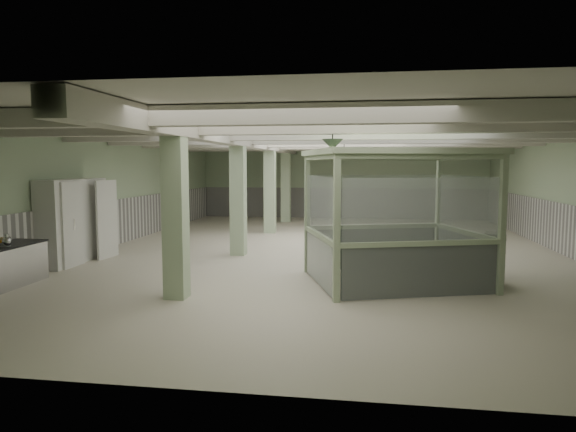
# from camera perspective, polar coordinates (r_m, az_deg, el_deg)

# --- Properties ---
(floor) EXTENTS (20.00, 20.00, 0.00)m
(floor) POSITION_cam_1_polar(r_m,az_deg,el_deg) (15.82, 4.24, -3.92)
(floor) COLOR beige
(floor) RESTS_ON ground
(ceiling) EXTENTS (14.00, 20.00, 0.02)m
(ceiling) POSITION_cam_1_polar(r_m,az_deg,el_deg) (15.63, 4.34, 9.21)
(ceiling) COLOR beige
(ceiling) RESTS_ON wall_back
(wall_back) EXTENTS (14.00, 0.02, 3.60)m
(wall_back) POSITION_cam_1_polar(r_m,az_deg,el_deg) (25.60, 6.01, 3.78)
(wall_back) COLOR #99AB89
(wall_back) RESTS_ON floor
(wall_front) EXTENTS (14.00, 0.02, 3.60)m
(wall_front) POSITION_cam_1_polar(r_m,az_deg,el_deg) (5.74, -3.39, -2.67)
(wall_front) COLOR #99AB89
(wall_front) RESTS_ON floor
(wall_left) EXTENTS (0.02, 20.00, 3.60)m
(wall_left) POSITION_cam_1_polar(r_m,az_deg,el_deg) (17.60, -19.10, 2.65)
(wall_left) COLOR #99AB89
(wall_left) RESTS_ON floor
(wall_right) EXTENTS (0.02, 20.00, 3.60)m
(wall_right) POSITION_cam_1_polar(r_m,az_deg,el_deg) (16.63, 29.12, 2.09)
(wall_right) COLOR #99AB89
(wall_right) RESTS_ON floor
(wainscot_left) EXTENTS (0.05, 19.90, 1.50)m
(wainscot_left) POSITION_cam_1_polar(r_m,az_deg,el_deg) (17.67, -18.92, -0.75)
(wainscot_left) COLOR white
(wainscot_left) RESTS_ON floor
(wainscot_right) EXTENTS (0.05, 19.90, 1.50)m
(wainscot_right) POSITION_cam_1_polar(r_m,az_deg,el_deg) (16.70, 28.87, -1.50)
(wainscot_right) COLOR white
(wainscot_right) RESTS_ON floor
(wainscot_back) EXTENTS (13.90, 0.05, 1.50)m
(wainscot_back) POSITION_cam_1_polar(r_m,az_deg,el_deg) (25.63, 5.98, 1.43)
(wainscot_back) COLOR white
(wainscot_back) RESTS_ON floor
(girder) EXTENTS (0.45, 19.90, 0.40)m
(girder) POSITION_cam_1_polar(r_m,az_deg,el_deg) (16.00, -4.73, 8.34)
(girder) COLOR beige
(girder) RESTS_ON ceiling
(beam_a) EXTENTS (13.90, 0.35, 0.32)m
(beam_a) POSITION_cam_1_polar(r_m,az_deg,el_deg) (8.18, 0.26, 11.20)
(beam_a) COLOR beige
(beam_a) RESTS_ON ceiling
(beam_b) EXTENTS (13.90, 0.35, 0.32)m
(beam_b) POSITION_cam_1_polar(r_m,az_deg,el_deg) (10.65, 2.26, 9.91)
(beam_b) COLOR beige
(beam_b) RESTS_ON ceiling
(beam_c) EXTENTS (13.90, 0.35, 0.32)m
(beam_c) POSITION_cam_1_polar(r_m,az_deg,el_deg) (13.13, 3.49, 9.10)
(beam_c) COLOR beige
(beam_c) RESTS_ON ceiling
(beam_d) EXTENTS (13.90, 0.35, 0.32)m
(beam_d) POSITION_cam_1_polar(r_m,az_deg,el_deg) (15.62, 4.33, 8.55)
(beam_d) COLOR beige
(beam_d) RESTS_ON ceiling
(beam_e) EXTENTS (13.90, 0.35, 0.32)m
(beam_e) POSITION_cam_1_polar(r_m,az_deg,el_deg) (18.11, 4.94, 8.15)
(beam_e) COLOR beige
(beam_e) RESTS_ON ceiling
(beam_f) EXTENTS (13.90, 0.35, 0.32)m
(beam_f) POSITION_cam_1_polar(r_m,az_deg,el_deg) (20.60, 5.40, 7.84)
(beam_f) COLOR beige
(beam_f) RESTS_ON ceiling
(beam_g) EXTENTS (13.90, 0.35, 0.32)m
(beam_g) POSITION_cam_1_polar(r_m,az_deg,el_deg) (23.10, 5.75, 7.60)
(beam_g) COLOR beige
(beam_g) RESTS_ON ceiling
(column_a) EXTENTS (0.42, 0.42, 3.60)m
(column_a) POSITION_cam_1_polar(r_m,az_deg,el_deg) (10.28, -12.41, 0.90)
(column_a) COLOR #B3CDA5
(column_a) RESTS_ON floor
(column_b) EXTENTS (0.42, 0.42, 3.60)m
(column_b) POSITION_cam_1_polar(r_m,az_deg,el_deg) (15.04, -5.56, 2.48)
(column_b) COLOR #B3CDA5
(column_b) RESTS_ON floor
(column_c) EXTENTS (0.42, 0.42, 3.60)m
(column_c) POSITION_cam_1_polar(r_m,az_deg,el_deg) (19.92, -2.03, 3.28)
(column_c) COLOR #B3CDA5
(column_c) RESTS_ON floor
(column_d) EXTENTS (0.42, 0.42, 3.60)m
(column_d) POSITION_cam_1_polar(r_m,az_deg,el_deg) (23.86, -0.24, 3.68)
(column_d) COLOR #B3CDA5
(column_d) RESTS_ON floor
(pendant_front) EXTENTS (0.44, 0.44, 0.22)m
(pendant_front) POSITION_cam_1_polar(r_m,az_deg,el_deg) (10.59, 4.97, 7.92)
(pendant_front) COLOR #2F3D2E
(pendant_front) RESTS_ON ceiling
(pendant_mid) EXTENTS (0.44, 0.44, 0.22)m
(pendant_mid) POSITION_cam_1_polar(r_m,az_deg,el_deg) (16.08, 6.25, 7.13)
(pendant_mid) COLOR #2F3D2E
(pendant_mid) RESTS_ON ceiling
(pendant_back) EXTENTS (0.44, 0.44, 0.22)m
(pendant_back) POSITION_cam_1_polar(r_m,az_deg,el_deg) (21.07, 6.83, 6.77)
(pendant_back) COLOR #2F3D2E
(pendant_back) RESTS_ON ceiling
(pitcher_near) EXTENTS (0.21, 0.24, 0.27)m
(pitcher_near) POSITION_cam_1_polar(r_m,az_deg,el_deg) (12.46, -28.80, -2.39)
(pitcher_near) COLOR #ADADB2
(pitcher_near) RESTS_ON prep_counter
(orange_bowl) EXTENTS (0.26, 0.26, 0.08)m
(orange_bowl) POSITION_cam_1_polar(r_m,az_deg,el_deg) (12.51, -28.96, -2.82)
(orange_bowl) COLOR #B2B2B7
(orange_bowl) RESTS_ON prep_counter
(walkin_cooler) EXTENTS (0.86, 2.53, 2.32)m
(walkin_cooler) POSITION_cam_1_polar(r_m,az_deg,el_deg) (15.04, -22.69, -0.39)
(walkin_cooler) COLOR silver
(walkin_cooler) RESTS_ON floor
(guard_booth) EXTENTS (4.44, 4.08, 2.97)m
(guard_booth) POSITION_cam_1_polar(r_m,az_deg,el_deg) (11.63, 11.86, 2.26)
(guard_booth) COLOR #A6BB96
(guard_booth) RESTS_ON floor
(filing_cabinet) EXTENTS (0.42, 0.56, 1.15)m
(filing_cabinet) POSITION_cam_1_polar(r_m,az_deg,el_deg) (12.25, 21.95, -4.41)
(filing_cabinet) COLOR #5F6252
(filing_cabinet) RESTS_ON floor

